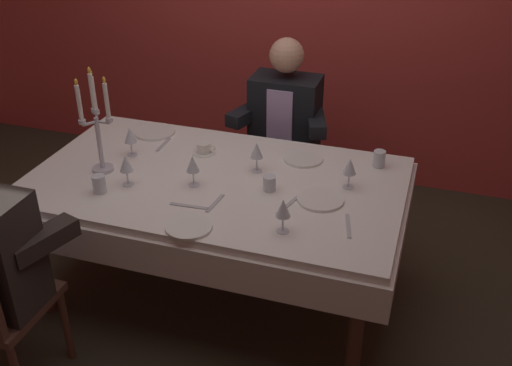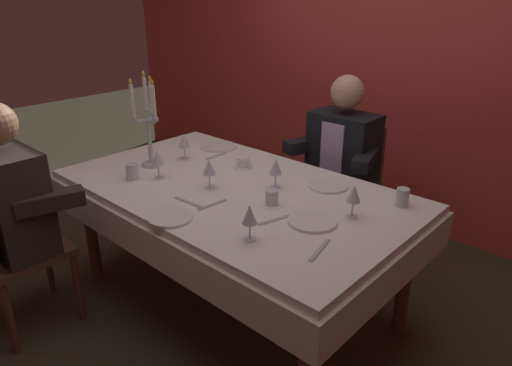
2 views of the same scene
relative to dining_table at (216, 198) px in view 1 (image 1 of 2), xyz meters
name	(u,v)px [view 1 (image 1 of 2)]	position (x,y,z in m)	size (l,w,h in m)	color
ground_plane	(220,291)	(0.00, 0.00, -0.62)	(12.00, 12.00, 0.00)	#363325
dining_table	(216,198)	(0.00, 0.00, 0.00)	(1.94, 1.14, 0.74)	white
candelabra	(97,127)	(-0.59, -0.10, 0.37)	(0.15, 0.17, 0.56)	silver
dinner_plate_0	(320,199)	(0.56, -0.05, 0.13)	(0.23, 0.23, 0.01)	white
dinner_plate_1	(303,158)	(0.38, 0.34, 0.13)	(0.21, 0.21, 0.01)	white
dinner_plate_2	(189,227)	(0.05, -0.46, 0.13)	(0.21, 0.21, 0.01)	white
dinner_plate_3	(155,132)	(-0.54, 0.40, 0.13)	(0.24, 0.24, 0.01)	white
wine_glass_0	(283,209)	(0.46, -0.36, 0.23)	(0.07, 0.07, 0.16)	silver
wine_glass_1	(193,164)	(-0.08, -0.10, 0.24)	(0.07, 0.07, 0.16)	silver
wine_glass_2	(350,167)	(0.66, 0.12, 0.23)	(0.07, 0.07, 0.16)	silver
wine_glass_3	(130,136)	(-0.53, 0.10, 0.23)	(0.07, 0.07, 0.16)	silver
wine_glass_4	(126,164)	(-0.39, -0.20, 0.24)	(0.07, 0.07, 0.16)	silver
wine_glass_5	(257,151)	(0.18, 0.14, 0.23)	(0.07, 0.07, 0.16)	silver
water_tumbler_0	(99,184)	(-0.49, -0.31, 0.16)	(0.07, 0.07, 0.09)	silver
water_tumbler_1	(379,159)	(0.78, 0.39, 0.16)	(0.06, 0.06, 0.09)	silver
water_tumbler_2	(269,183)	(0.30, -0.03, 0.16)	(0.06, 0.06, 0.08)	silver
coffee_cup_0	(204,149)	(-0.16, 0.25, 0.15)	(0.13, 0.12, 0.06)	white
knife_0	(288,205)	(0.42, -0.14, 0.12)	(0.19, 0.02, 0.01)	#B7B7BC
knife_1	(348,226)	(0.73, -0.23, 0.12)	(0.19, 0.02, 0.01)	#B7B7BC
knife_2	(189,206)	(-0.02, -0.30, 0.12)	(0.19, 0.02, 0.01)	#B7B7BC
fork_3	(163,145)	(-0.42, 0.27, 0.12)	(0.17, 0.02, 0.01)	#B7B7BC
fork_4	(215,203)	(0.09, -0.23, 0.12)	(0.17, 0.02, 0.01)	#B7B7BC
seated_diner_1	(285,117)	(0.13, 0.89, 0.11)	(0.63, 0.48, 1.24)	brown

